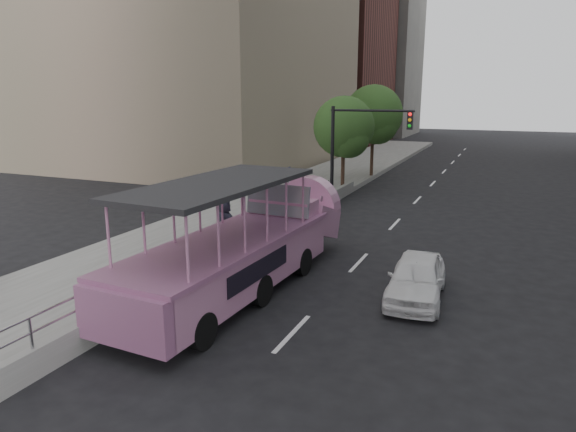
% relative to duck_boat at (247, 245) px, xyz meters
% --- Properties ---
extents(ground, '(160.00, 160.00, 0.00)m').
position_rel_duck_boat_xyz_m(ground, '(1.55, -0.49, -1.29)').
color(ground, black).
extents(sidewalk, '(5.50, 80.00, 0.30)m').
position_rel_duck_boat_xyz_m(sidewalk, '(-4.20, 9.51, -1.14)').
color(sidewalk, '#9D9D98').
rests_on(sidewalk, ground).
extents(kerb_wall, '(0.24, 30.00, 0.36)m').
position_rel_duck_boat_xyz_m(kerb_wall, '(-1.57, 1.51, -0.81)').
color(kerb_wall, '#989893').
rests_on(kerb_wall, sidewalk).
extents(guardrail, '(0.07, 22.00, 0.71)m').
position_rel_duck_boat_xyz_m(guardrail, '(-1.57, 1.51, -0.14)').
color(guardrail, '#B6B5BA').
rests_on(guardrail, kerb_wall).
extents(duck_boat, '(3.01, 10.54, 3.46)m').
position_rel_duck_boat_xyz_m(duck_boat, '(0.00, 0.00, 0.00)').
color(duck_boat, black).
rests_on(duck_boat, ground).
extents(car, '(1.75, 3.84, 1.28)m').
position_rel_duck_boat_xyz_m(car, '(4.96, 0.97, -0.65)').
color(car, white).
rests_on(car, ground).
extents(pedestrian_far, '(0.85, 1.06, 1.87)m').
position_rel_duck_boat_xyz_m(pedestrian_far, '(-2.12, 2.27, -0.05)').
color(pedestrian_far, '#272B39').
rests_on(pedestrian_far, sidewalk).
extents(parking_sign, '(0.09, 0.63, 2.77)m').
position_rel_duck_boat_xyz_m(parking_sign, '(-1.44, 6.44, 0.45)').
color(parking_sign, black).
rests_on(parking_sign, ground).
extents(traffic_signal, '(4.20, 0.32, 5.20)m').
position_rel_duck_boat_xyz_m(traffic_signal, '(-0.15, 12.01, 2.21)').
color(traffic_signal, black).
rests_on(traffic_signal, ground).
extents(street_tree_near, '(3.52, 3.52, 5.72)m').
position_rel_duck_boat_xyz_m(street_tree_near, '(-1.75, 15.43, 2.53)').
color(street_tree_near, '#342118').
rests_on(street_tree_near, ground).
extents(street_tree_far, '(3.97, 3.97, 6.45)m').
position_rel_duck_boat_xyz_m(street_tree_far, '(-1.55, 21.43, 3.02)').
color(street_tree_far, '#342118').
rests_on(street_tree_far, ground).
extents(midrise_brick, '(18.00, 16.00, 26.00)m').
position_rel_duck_boat_xyz_m(midrise_brick, '(-16.45, 47.51, 11.71)').
color(midrise_brick, brown).
rests_on(midrise_brick, ground).
extents(midrise_stone_b, '(16.00, 14.00, 20.00)m').
position_rel_duck_boat_xyz_m(midrise_stone_b, '(-14.45, 63.51, 8.71)').
color(midrise_stone_b, slate).
rests_on(midrise_stone_b, ground).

